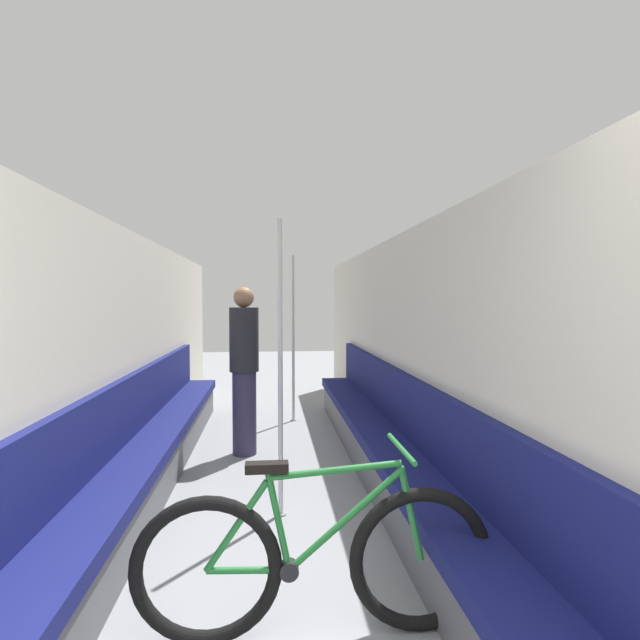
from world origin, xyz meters
The scene contains 8 objects.
wall_left centered at (-1.25, 3.51, 1.11)m, with size 0.10×10.23×2.21m, color beige.
wall_right centered at (1.25, 3.51, 1.11)m, with size 0.10×10.23×2.21m, color beige.
bench_seat_row_left centered at (-1.02, 3.65, 0.32)m, with size 0.43×6.11×0.97m.
bench_seat_row_right centered at (1.02, 3.65, 0.32)m, with size 0.43×6.11×0.97m.
bicycle centered at (0.22, 1.74, 0.37)m, with size 1.72×0.46×0.91m.
grab_pole_near centered at (0.09, 3.11, 1.07)m, with size 0.08×0.08×2.19m.
grab_pole_far centered at (0.32, 6.01, 1.07)m, with size 0.08×0.08×2.19m.
passenger_standing centered at (-0.26, 4.62, 0.90)m, with size 0.30×0.30×1.73m.
Camera 1 is at (0.01, -0.55, 1.60)m, focal length 28.00 mm.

